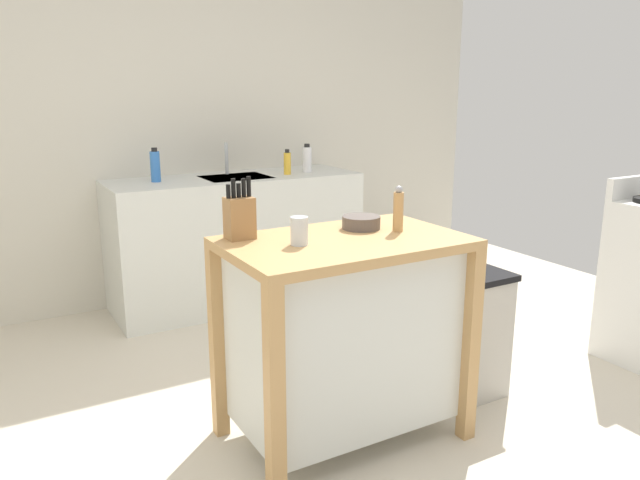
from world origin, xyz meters
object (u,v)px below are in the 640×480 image
drinking_cup (299,231)px  trash_bin (468,334)px  knife_block (240,216)px  pepper_grinder (398,210)px  bottle_spray_cleaner (155,166)px  bottle_hand_soap (307,159)px  bottle_dish_soap (287,163)px  bowl_stoneware_deep (361,222)px  sink_faucet (227,158)px  kitchen_island (344,329)px

drinking_cup → trash_bin: drinking_cup is taller
knife_block → pepper_grinder: size_ratio=1.28×
bottle_spray_cleaner → bottle_hand_soap: bottle_spray_cleaner is taller
drinking_cup → bottle_hand_soap: size_ratio=0.55×
drinking_cup → bottle_dish_soap: bottle_dish_soap is taller
bowl_stoneware_deep → bottle_dish_soap: bottle_dish_soap is taller
drinking_cup → trash_bin: (0.94, 0.01, -0.63)m
knife_block → sink_faucet: bearing=70.1°
kitchen_island → bottle_dish_soap: (0.64, 1.77, 0.47)m
drinking_cup → bottle_hand_soap: bottle_hand_soap is taller
pepper_grinder → kitchen_island: bearing=178.8°
kitchen_island → trash_bin: bearing=0.9°
kitchen_island → trash_bin: 0.75m
bottle_hand_soap → pepper_grinder: bearing=-107.0°
bottle_dish_soap → bottle_spray_cleaner: bearing=172.5°
trash_bin → bottle_hand_soap: (0.09, 1.80, 0.67)m
bowl_stoneware_deep → trash_bin: bowl_stoneware_deep is taller
sink_faucet → bottle_spray_cleaner: same height
pepper_grinder → bottle_dish_soap: size_ratio=1.12×
trash_bin → bottle_spray_cleaner: 2.23m
knife_block → bottle_hand_soap: 2.00m
knife_block → bowl_stoneware_deep: size_ratio=1.51×
pepper_grinder → bottle_hand_soap: size_ratio=0.97×
bottle_dish_soap → bottle_spray_cleaner: (-0.89, 0.12, 0.02)m
knife_block → kitchen_island: bearing=-29.7°
bowl_stoneware_deep → bottle_dish_soap: (0.48, 1.66, 0.05)m
bottle_dish_soap → trash_bin: bearing=-87.1°
knife_block → sink_faucet: size_ratio=1.14×
bowl_stoneware_deep → bottle_spray_cleaner: size_ratio=0.76×
kitchen_island → bottle_dish_soap: 1.95m
knife_block → sink_faucet: knife_block is taller
kitchen_island → knife_block: knife_block is taller
kitchen_island → bottle_hand_soap: bearing=65.7°
drinking_cup → sink_faucet: size_ratio=0.51×
pepper_grinder → bottle_spray_cleaner: bearing=105.2°
knife_block → bowl_stoneware_deep: knife_block is taller
drinking_cup → bottle_hand_soap: (1.03, 1.81, 0.04)m
kitchen_island → bottle_hand_soap: bottle_hand_soap is taller
trash_bin → sink_faucet: size_ratio=2.86×
bottle_dish_soap → drinking_cup: bearing=-115.6°
trash_bin → bottle_spray_cleaner: (-0.98, 1.88, 0.68)m
knife_block → pepper_grinder: 0.67m
kitchen_island → pepper_grinder: 0.55m
bowl_stoneware_deep → pepper_grinder: size_ratio=0.85×
trash_bin → bottle_dish_soap: size_ratio=3.60×
sink_faucet → bottle_hand_soap: bearing=-18.6°
drinking_cup → bottle_dish_soap: size_ratio=0.64×
trash_bin → knife_block: bearing=169.7°
kitchen_island → knife_block: (-0.37, 0.21, 0.49)m
knife_block → trash_bin: knife_block is taller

